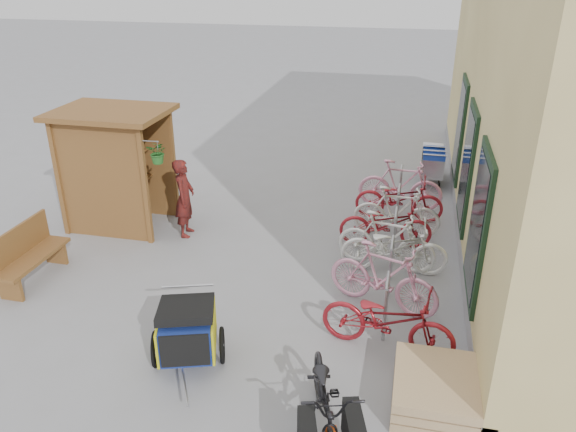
% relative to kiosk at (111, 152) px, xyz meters
% --- Properties ---
extents(ground, '(80.00, 80.00, 0.00)m').
position_rel_kiosk_xyz_m(ground, '(3.28, -2.47, -1.55)').
color(ground, gray).
extents(kiosk, '(2.49, 1.65, 2.40)m').
position_rel_kiosk_xyz_m(kiosk, '(0.00, 0.00, 0.00)').
color(kiosk, brown).
rests_on(kiosk, ground).
extents(bike_rack, '(0.05, 5.35, 0.86)m').
position_rel_kiosk_xyz_m(bike_rack, '(5.58, -0.07, -1.04)').
color(bike_rack, '#A5A8AD').
rests_on(bike_rack, ground).
extents(pallet_stack, '(1.00, 1.20, 0.40)m').
position_rel_kiosk_xyz_m(pallet_stack, '(6.28, -3.87, -1.34)').
color(pallet_stack, tan).
rests_on(pallet_stack, ground).
extents(bench, '(0.48, 1.55, 0.98)m').
position_rel_kiosk_xyz_m(bench, '(-0.40, -2.37, -1.05)').
color(bench, brown).
rests_on(bench, ground).
extents(shopping_carts, '(0.53, 1.46, 0.95)m').
position_rel_kiosk_xyz_m(shopping_carts, '(6.28, 3.89, -1.00)').
color(shopping_carts, silver).
rests_on(shopping_carts, ground).
extents(child_trailer, '(1.06, 1.65, 0.95)m').
position_rel_kiosk_xyz_m(child_trailer, '(3.04, -3.79, -1.02)').
color(child_trailer, navy).
rests_on(child_trailer, ground).
extents(cargo_bike, '(1.13, 1.97, 0.98)m').
position_rel_kiosk_xyz_m(cargo_bike, '(5.06, -4.71, -1.07)').
color(cargo_bike, black).
rests_on(cargo_bike, ground).
extents(person_kiosk, '(0.45, 0.62, 1.57)m').
position_rel_kiosk_xyz_m(person_kiosk, '(1.52, -0.14, -0.77)').
color(person_kiosk, maroon).
rests_on(person_kiosk, ground).
extents(bike_0, '(1.96, 0.97, 0.99)m').
position_rel_kiosk_xyz_m(bike_0, '(5.63, -2.94, -1.06)').
color(bike_0, maroon).
rests_on(bike_0, ground).
extents(bike_1, '(1.88, 1.09, 1.09)m').
position_rel_kiosk_xyz_m(bike_1, '(5.49, -1.88, -1.01)').
color(bike_1, '#F8A0C2').
rests_on(bike_1, ground).
extents(bike_2, '(1.86, 0.74, 0.96)m').
position_rel_kiosk_xyz_m(bike_2, '(5.60, -0.73, -1.07)').
color(bike_2, white).
rests_on(bike_2, ground).
extents(bike_3, '(1.81, 0.79, 1.05)m').
position_rel_kiosk_xyz_m(bike_3, '(5.45, -0.60, -1.03)').
color(bike_3, white).
rests_on(bike_3, ground).
extents(bike_4, '(1.77, 0.74, 0.91)m').
position_rel_kiosk_xyz_m(bike_4, '(5.39, 0.24, -1.10)').
color(bike_4, maroon).
rests_on(bike_4, ground).
extents(bike_5, '(1.71, 0.51, 1.02)m').
position_rel_kiosk_xyz_m(bike_5, '(5.57, 0.73, -1.04)').
color(bike_5, white).
rests_on(bike_5, ground).
extents(bike_6, '(1.81, 0.64, 0.95)m').
position_rel_kiosk_xyz_m(bike_6, '(5.59, 1.50, -1.08)').
color(bike_6, maroon).
rests_on(bike_6, ground).
extents(bike_7, '(1.84, 0.61, 1.09)m').
position_rel_kiosk_xyz_m(bike_7, '(5.58, 2.11, -1.01)').
color(bike_7, '#F8A0C2').
rests_on(bike_7, ground).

